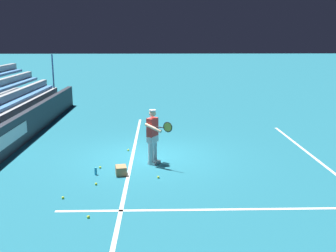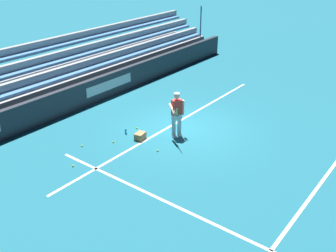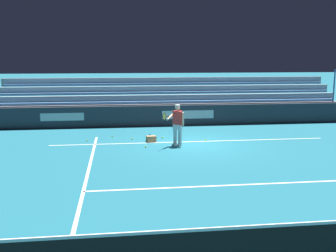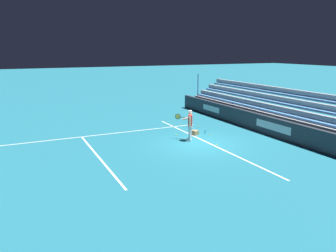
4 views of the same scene
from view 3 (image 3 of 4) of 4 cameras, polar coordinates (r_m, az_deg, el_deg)
name	(u,v)px [view 3 (image 3 of 4)]	position (r m, az deg, el deg)	size (l,w,h in m)	color
ground_plane	(193,144)	(16.66, 3.62, -2.65)	(160.00, 160.00, 0.00)	#1E6B7F
court_baseline_white	(191,142)	(17.14, 3.30, -2.28)	(12.00, 0.10, 0.01)	white
court_sideline_white	(87,175)	(12.52, -11.64, -7.04)	(0.10, 12.00, 0.01)	white
court_service_line_white	(230,185)	(11.50, 8.92, -8.49)	(8.22, 0.10, 0.01)	white
back_wall_sponsor_board	(176,115)	(21.12, 1.17, 1.54)	(20.33, 0.25, 1.10)	#2D333D
bleacher_stand	(171,108)	(22.89, 0.51, 2.64)	(19.31, 2.40, 2.95)	#9EA3A8
tennis_player	(177,125)	(16.17, 1.33, 0.22)	(0.95, 0.83, 1.71)	silver
ball_box_cardboard	(151,139)	(17.09, -2.47, -1.88)	(0.40, 0.30, 0.26)	#A87F51
tennis_ball_far_left	(146,147)	(16.04, -3.26, -3.01)	(0.07, 0.07, 0.07)	#CCE533
tennis_ball_near_player	(132,139)	(17.64, -5.20, -1.85)	(0.07, 0.07, 0.07)	#CCE533
tennis_ball_far_right	(112,136)	(18.29, -8.11, -1.49)	(0.07, 0.07, 0.07)	#CCE533
tennis_ball_toward_net	(87,141)	(17.55, -11.64, -2.08)	(0.07, 0.07, 0.07)	#CCE533
tennis_ball_stray_back	(206,140)	(17.45, 5.48, -1.99)	(0.07, 0.07, 0.07)	#CCE533
tennis_ball_midcourt	(163,138)	(17.83, -0.80, -1.69)	(0.07, 0.07, 0.07)	#CCE533
water_bottle	(150,136)	(17.80, -2.65, -1.47)	(0.07, 0.07, 0.22)	#33B2E5
tennis_net	(312,248)	(7.19, 20.18, -16.33)	(11.09, 0.09, 1.07)	#33383D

